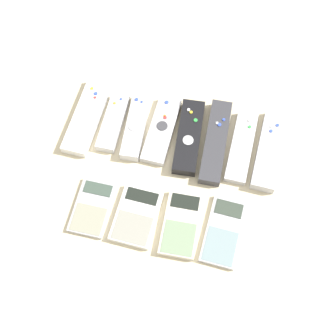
{
  "coord_description": "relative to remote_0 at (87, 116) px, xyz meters",
  "views": [
    {
      "loc": [
        0.09,
        -0.41,
        0.96
      ],
      "look_at": [
        0.0,
        0.03,
        0.01
      ],
      "focal_mm": 50.0,
      "sensor_mm": 36.0,
      "label": 1
    }
  ],
  "objects": [
    {
      "name": "remote_6",
      "position": [
        0.37,
        -0.01,
        -0.0
      ],
      "size": [
        0.06,
        0.18,
        0.02
      ],
      "rotation": [
        0.0,
        0.0,
        -0.04
      ],
      "color": "#B7B7BC",
      "rests_on": "ground_plane"
    },
    {
      "name": "calculator_3",
      "position": [
        0.36,
        -0.22,
        -0.0
      ],
      "size": [
        0.08,
        0.16,
        0.01
      ],
      "rotation": [
        0.0,
        0.0,
        -0.07
      ],
      "color": "#B2B2B7",
      "rests_on": "ground_plane"
    },
    {
      "name": "calculator_1",
      "position": [
        0.17,
        -0.22,
        -0.0
      ],
      "size": [
        0.09,
        0.13,
        0.02
      ],
      "rotation": [
        0.0,
        0.0,
        -0.06
      ],
      "color": "silver",
      "rests_on": "ground_plane"
    },
    {
      "name": "remote_4",
      "position": [
        0.25,
        -0.01,
        0.0
      ],
      "size": [
        0.06,
        0.19,
        0.03
      ],
      "rotation": [
        0.0,
        0.0,
        0.05
      ],
      "color": "black",
      "rests_on": "ground_plane"
    },
    {
      "name": "remote_0",
      "position": [
        0.0,
        0.0,
        0.0
      ],
      "size": [
        0.07,
        0.21,
        0.02
      ],
      "rotation": [
        0.0,
        0.0,
        -0.06
      ],
      "color": "white",
      "rests_on": "ground_plane"
    },
    {
      "name": "remote_7",
      "position": [
        0.43,
        -0.0,
        0.0
      ],
      "size": [
        0.07,
        0.2,
        0.03
      ],
      "rotation": [
        0.0,
        0.0,
        -0.06
      ],
      "color": "#B7B7BC",
      "rests_on": "ground_plane"
    },
    {
      "name": "remote_2",
      "position": [
        0.12,
        -0.0,
        0.0
      ],
      "size": [
        0.05,
        0.17,
        0.03
      ],
      "rotation": [
        0.0,
        0.0,
        0.05
      ],
      "color": "silver",
      "rests_on": "ground_plane"
    },
    {
      "name": "remote_5",
      "position": [
        0.31,
        -0.01,
        0.0
      ],
      "size": [
        0.05,
        0.21,
        0.03
      ],
      "rotation": [
        0.0,
        0.0,
        0.01
      ],
      "color": "#333338",
      "rests_on": "ground_plane"
    },
    {
      "name": "calculator_0",
      "position": [
        0.07,
        -0.22,
        -0.01
      ],
      "size": [
        0.08,
        0.13,
        0.01
      ],
      "rotation": [
        0.0,
        0.0,
        -0.03
      ],
      "color": "#B2B2B7",
      "rests_on": "ground_plane"
    },
    {
      "name": "remote_3",
      "position": [
        0.18,
        -0.0,
        -0.0
      ],
      "size": [
        0.06,
        0.18,
        0.02
      ],
      "rotation": [
        0.0,
        0.0,
        -0.06
      ],
      "color": "#B7B7BC",
      "rests_on": "ground_plane"
    },
    {
      "name": "calculator_2",
      "position": [
        0.27,
        -0.22,
        -0.0
      ],
      "size": [
        0.08,
        0.15,
        0.02
      ],
      "rotation": [
        0.0,
        0.0,
        0.02
      ],
      "color": "beige",
      "rests_on": "ground_plane"
    },
    {
      "name": "ground_plane",
      "position": [
        0.21,
        -0.13,
        -0.01
      ],
      "size": [
        3.0,
        3.0,
        0.0
      ],
      "primitive_type": "plane",
      "color": "beige"
    },
    {
      "name": "remote_1",
      "position": [
        0.06,
        -0.0,
        -0.0
      ],
      "size": [
        0.05,
        0.15,
        0.02
      ],
      "rotation": [
        0.0,
        0.0,
        -0.01
      ],
      "color": "silver",
      "rests_on": "ground_plane"
    }
  ]
}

